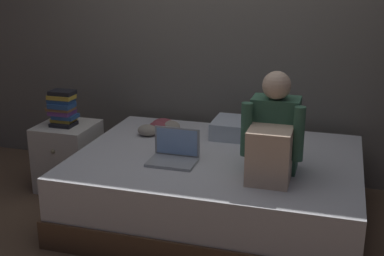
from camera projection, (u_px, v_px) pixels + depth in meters
ground_plane at (178, 233)px, 3.50m from camera, size 8.00×8.00×0.00m
wall_back at (222, 18)px, 4.18m from camera, size 5.60×0.10×2.70m
bed at (217, 187)px, 3.64m from camera, size 2.00×1.50×0.49m
nightstand at (69, 156)px, 4.16m from camera, size 0.44×0.46×0.54m
person_sitting at (273, 137)px, 3.17m from camera, size 0.39×0.44×0.66m
laptop at (174, 154)px, 3.44m from camera, size 0.32×0.23×0.22m
pillow at (249, 129)px, 3.92m from camera, size 0.56×0.36×0.13m
book_stack at (62, 108)px, 4.03m from camera, size 0.22×0.18×0.28m
clothes_pile at (161, 127)px, 4.04m from camera, size 0.30×0.29×0.10m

